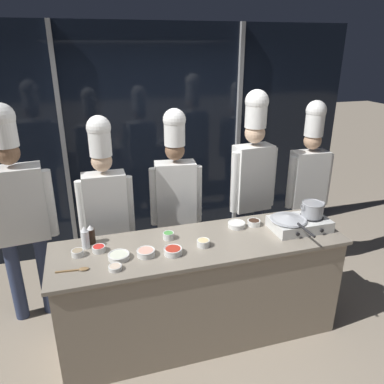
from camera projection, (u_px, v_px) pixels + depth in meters
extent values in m
plane|color=gray|center=(200.00, 332.00, 3.43)|extent=(24.00, 24.00, 0.00)
cube|color=black|center=(156.00, 142.00, 4.52)|extent=(4.97, 0.04, 2.70)
cube|color=gray|center=(64.00, 150.00, 4.20)|extent=(0.05, 0.05, 2.70)
cube|color=gray|center=(238.00, 137.00, 4.76)|extent=(0.05, 0.05, 2.70)
cube|color=gray|center=(200.00, 291.00, 3.26)|extent=(2.35, 0.67, 0.91)
cube|color=gray|center=(201.00, 244.00, 3.09)|extent=(2.43, 0.70, 0.03)
cube|color=silver|center=(299.00, 224.00, 3.29)|extent=(0.50, 0.31, 0.10)
cylinder|color=black|center=(288.00, 220.00, 3.24)|extent=(0.20, 0.20, 0.01)
cylinder|color=black|center=(298.00, 234.00, 3.11)|extent=(0.03, 0.01, 0.03)
cylinder|color=black|center=(312.00, 217.00, 3.30)|extent=(0.20, 0.20, 0.01)
cylinder|color=black|center=(322.00, 231.00, 3.17)|extent=(0.03, 0.01, 0.03)
cylinder|color=#ADAFB5|center=(288.00, 219.00, 3.23)|extent=(0.30, 0.30, 0.01)
cone|color=#ADAFB5|center=(289.00, 217.00, 3.23)|extent=(0.32, 0.32, 0.05)
cylinder|color=black|center=(306.00, 230.00, 2.98)|extent=(0.02, 0.24, 0.02)
cylinder|color=#93969B|center=(312.00, 210.00, 3.27)|extent=(0.18, 0.18, 0.12)
torus|color=#93969B|center=(313.00, 203.00, 3.25)|extent=(0.19, 0.19, 0.01)
torus|color=#93969B|center=(302.00, 207.00, 3.23)|extent=(0.01, 0.05, 0.05)
torus|color=#93969B|center=(323.00, 204.00, 3.29)|extent=(0.01, 0.05, 0.05)
cylinder|color=#332319|center=(91.00, 236.00, 3.05)|extent=(0.07, 0.07, 0.13)
cone|color=white|center=(90.00, 227.00, 3.02)|extent=(0.06, 0.06, 0.04)
cylinder|color=white|center=(85.00, 239.00, 2.97)|extent=(0.06, 0.06, 0.15)
cone|color=white|center=(84.00, 229.00, 2.94)|extent=(0.05, 0.05, 0.04)
cylinder|color=white|center=(237.00, 225.00, 3.33)|extent=(0.15, 0.15, 0.04)
torus|color=white|center=(237.00, 223.00, 3.33)|extent=(0.16, 0.16, 0.01)
cylinder|color=white|center=(237.00, 224.00, 3.33)|extent=(0.12, 0.12, 0.02)
cylinder|color=white|center=(115.00, 268.00, 2.70)|extent=(0.10, 0.10, 0.03)
torus|color=white|center=(115.00, 266.00, 2.70)|extent=(0.10, 0.10, 0.01)
cylinder|color=beige|center=(115.00, 267.00, 2.70)|extent=(0.08, 0.08, 0.02)
cylinder|color=white|center=(78.00, 253.00, 2.88)|extent=(0.09, 0.09, 0.05)
torus|color=white|center=(77.00, 250.00, 2.87)|extent=(0.10, 0.10, 0.01)
cylinder|color=#9E896B|center=(78.00, 252.00, 2.87)|extent=(0.08, 0.08, 0.03)
cylinder|color=white|center=(119.00, 256.00, 2.84)|extent=(0.16, 0.16, 0.04)
torus|color=white|center=(119.00, 254.00, 2.84)|extent=(0.16, 0.16, 0.01)
cylinder|color=silver|center=(119.00, 255.00, 2.84)|extent=(0.13, 0.13, 0.02)
cylinder|color=white|center=(254.00, 223.00, 3.36)|extent=(0.12, 0.12, 0.05)
torus|color=white|center=(254.00, 220.00, 3.35)|extent=(0.12, 0.12, 0.01)
cylinder|color=#382319|center=(254.00, 222.00, 3.36)|extent=(0.09, 0.09, 0.03)
cylinder|color=white|center=(204.00, 243.00, 3.02)|extent=(0.10, 0.10, 0.05)
torus|color=white|center=(204.00, 240.00, 3.01)|extent=(0.10, 0.10, 0.01)
cylinder|color=#E0C689|center=(204.00, 242.00, 3.01)|extent=(0.08, 0.08, 0.03)
cylinder|color=white|center=(99.00, 249.00, 2.94)|extent=(0.10, 0.10, 0.04)
torus|color=white|center=(99.00, 246.00, 2.93)|extent=(0.10, 0.10, 0.01)
cylinder|color=red|center=(99.00, 248.00, 2.94)|extent=(0.08, 0.08, 0.02)
cylinder|color=white|center=(173.00, 251.00, 2.90)|extent=(0.14, 0.14, 0.05)
torus|color=white|center=(173.00, 249.00, 2.89)|extent=(0.15, 0.15, 0.01)
cylinder|color=#B22D1E|center=(173.00, 250.00, 2.90)|extent=(0.12, 0.12, 0.03)
cylinder|color=white|center=(168.00, 236.00, 3.13)|extent=(0.09, 0.09, 0.05)
torus|color=white|center=(168.00, 233.00, 3.12)|extent=(0.09, 0.09, 0.01)
cylinder|color=#4C9E47|center=(168.00, 234.00, 3.12)|extent=(0.08, 0.08, 0.03)
cylinder|color=white|center=(146.00, 253.00, 2.88)|extent=(0.14, 0.14, 0.05)
torus|color=white|center=(146.00, 250.00, 2.87)|extent=(0.14, 0.14, 0.01)
cylinder|color=#EAA893|center=(146.00, 252.00, 2.88)|extent=(0.11, 0.11, 0.03)
cube|color=olive|center=(67.00, 271.00, 2.68)|extent=(0.16, 0.03, 0.01)
ellipsoid|color=olive|center=(84.00, 269.00, 2.70)|extent=(0.08, 0.05, 0.02)
cylinder|color=#2D3856|center=(45.00, 274.00, 3.57)|extent=(0.12, 0.12, 0.83)
cylinder|color=#2D3856|center=(16.00, 280.00, 3.48)|extent=(0.12, 0.12, 0.83)
cube|color=white|center=(17.00, 204.00, 3.25)|extent=(0.49, 0.29, 0.67)
cylinder|color=white|center=(50.00, 203.00, 3.31)|extent=(0.09, 0.09, 0.62)
sphere|color=brown|center=(7.00, 153.00, 3.08)|extent=(0.20, 0.20, 0.20)
cylinder|color=white|center=(3.00, 132.00, 3.01)|extent=(0.21, 0.21, 0.24)
sphere|color=white|center=(1.00, 117.00, 2.97)|extent=(0.22, 0.22, 0.22)
cylinder|color=#4C4C51|center=(123.00, 269.00, 3.71)|extent=(0.10, 0.10, 0.77)
cylinder|color=#4C4C51|center=(101.00, 272.00, 3.66)|extent=(0.10, 0.10, 0.77)
cube|color=white|center=(106.00, 206.00, 3.43)|extent=(0.38, 0.20, 0.62)
cylinder|color=white|center=(130.00, 206.00, 3.46)|extent=(0.08, 0.08, 0.57)
cylinder|color=white|center=(82.00, 211.00, 3.35)|extent=(0.08, 0.08, 0.57)
sphere|color=beige|center=(102.00, 161.00, 3.27)|extent=(0.18, 0.18, 0.18)
cylinder|color=white|center=(100.00, 142.00, 3.20)|extent=(0.19, 0.19, 0.25)
sphere|color=white|center=(99.00, 128.00, 3.16)|extent=(0.21, 0.21, 0.21)
cylinder|color=#232326|center=(187.00, 254.00, 3.95)|extent=(0.10, 0.10, 0.78)
cylinder|color=#232326|center=(167.00, 256.00, 3.92)|extent=(0.10, 0.10, 0.78)
cube|color=white|center=(176.00, 193.00, 3.67)|extent=(0.41, 0.25, 0.63)
cylinder|color=white|center=(198.00, 194.00, 3.69)|extent=(0.08, 0.08, 0.58)
cylinder|color=white|center=(154.00, 197.00, 3.62)|extent=(0.08, 0.08, 0.58)
sphere|color=brown|center=(175.00, 151.00, 3.52)|extent=(0.19, 0.19, 0.19)
cylinder|color=white|center=(175.00, 133.00, 3.45)|extent=(0.20, 0.20, 0.24)
sphere|color=white|center=(174.00, 120.00, 3.41)|extent=(0.21, 0.21, 0.21)
cylinder|color=#2D3856|center=(256.00, 241.00, 4.15)|extent=(0.10, 0.10, 0.84)
cylinder|color=#2D3856|center=(239.00, 245.00, 4.08)|extent=(0.10, 0.10, 0.84)
cube|color=white|center=(252.00, 178.00, 3.83)|extent=(0.41, 0.24, 0.68)
cylinder|color=white|center=(272.00, 177.00, 3.89)|extent=(0.08, 0.08, 0.63)
cylinder|color=white|center=(235.00, 183.00, 3.73)|extent=(0.08, 0.08, 0.63)
sphere|color=beige|center=(255.00, 133.00, 3.66)|extent=(0.20, 0.20, 0.20)
cylinder|color=white|center=(256.00, 115.00, 3.60)|extent=(0.21, 0.21, 0.25)
sphere|color=white|center=(257.00, 101.00, 3.55)|extent=(0.23, 0.23, 0.23)
cylinder|color=#2D3856|center=(309.00, 235.00, 4.36)|extent=(0.10, 0.10, 0.77)
cylinder|color=#2D3856|center=(293.00, 237.00, 4.32)|extent=(0.10, 0.10, 0.77)
cube|color=white|center=(308.00, 179.00, 4.08)|extent=(0.40, 0.22, 0.63)
cylinder|color=white|center=(327.00, 180.00, 4.11)|extent=(0.08, 0.08, 0.58)
cylinder|color=white|center=(291.00, 183.00, 4.02)|extent=(0.08, 0.08, 0.58)
sphere|color=tan|center=(313.00, 141.00, 3.93)|extent=(0.18, 0.18, 0.18)
cylinder|color=white|center=(315.00, 123.00, 3.86)|extent=(0.19, 0.19, 0.26)
sphere|color=white|center=(316.00, 110.00, 3.81)|extent=(0.21, 0.21, 0.21)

